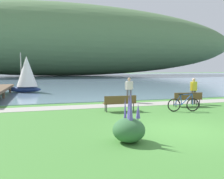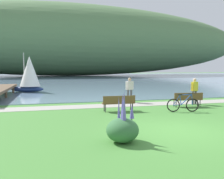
# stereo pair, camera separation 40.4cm
# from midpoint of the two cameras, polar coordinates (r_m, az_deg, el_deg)

# --- Properties ---
(ground_plane) EXTENTS (200.00, 200.00, 0.00)m
(ground_plane) POSITION_cam_midpoint_polar(r_m,az_deg,el_deg) (9.66, 15.16, -9.31)
(ground_plane) COLOR #478438
(bay_water) EXTENTS (180.00, 80.00, 0.04)m
(bay_water) POSITION_cam_midpoint_polar(r_m,az_deg,el_deg) (56.54, -11.12, 2.66)
(bay_water) COLOR #7A99B2
(bay_water) RESTS_ON ground
(distant_hillside) EXTENTS (116.84, 28.00, 20.96)m
(distant_hillside) POSITION_cam_midpoint_polar(r_m,az_deg,el_deg) (74.16, -11.96, 11.34)
(distant_hillside) COLOR #567A4C
(distant_hillside) RESTS_ON bay_water
(shoreline_path) EXTENTS (60.00, 1.50, 0.01)m
(shoreline_path) POSITION_cam_midpoint_polar(r_m,az_deg,el_deg) (15.55, 2.45, -3.64)
(shoreline_path) COLOR #A39E93
(shoreline_path) RESTS_ON ground
(park_bench_near_camera) EXTENTS (1.85, 0.70, 0.88)m
(park_bench_near_camera) POSITION_cam_midpoint_polar(r_m,az_deg,el_deg) (15.47, 16.66, -1.97)
(park_bench_near_camera) COLOR brown
(park_bench_near_camera) RESTS_ON ground
(park_bench_further_along) EXTENTS (1.81, 0.52, 0.88)m
(park_bench_further_along) POSITION_cam_midpoint_polar(r_m,az_deg,el_deg) (13.19, 0.98, -2.96)
(park_bench_further_along) COLOR brown
(park_bench_further_along) RESTS_ON ground
(bicycle_leaning_near_bench) EXTENTS (1.75, 0.42, 1.01)m
(bicycle_leaning_near_bench) POSITION_cam_midpoint_polar(r_m,az_deg,el_deg) (13.70, 15.74, -3.37)
(bicycle_leaning_near_bench) COLOR black
(bicycle_leaning_near_bench) RESTS_ON ground
(person_at_shoreline) EXTENTS (0.61, 0.26, 1.71)m
(person_at_shoreline) POSITION_cam_midpoint_polar(r_m,az_deg,el_deg) (16.62, 3.37, 0.30)
(person_at_shoreline) COLOR #4C4C51
(person_at_shoreline) RESTS_ON ground
(person_on_the_grass) EXTENTS (0.60, 0.30, 1.71)m
(person_on_the_grass) POSITION_cam_midpoint_polar(r_m,az_deg,el_deg) (16.65, 18.07, 0.06)
(person_on_the_grass) COLOR #4C4C51
(person_on_the_grass) RESTS_ON ground
(echium_bush_closest_to_camera) EXTENTS (1.05, 1.05, 1.70)m
(echium_bush_closest_to_camera) POSITION_cam_midpoint_polar(r_m,az_deg,el_deg) (7.82, 2.54, -9.24)
(echium_bush_closest_to_camera) COLOR #386B3D
(echium_bush_closest_to_camera) RESTS_ON ground
(sailboat_nearest_to_shore) EXTENTS (3.35, 2.40, 3.79)m
(sailboat_nearest_to_shore) POSITION_cam_midpoint_polar(r_m,az_deg,el_deg) (24.52, -20.02, 3.53)
(sailboat_nearest_to_shore) COLOR navy
(sailboat_nearest_to_shore) RESTS_ON bay_water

